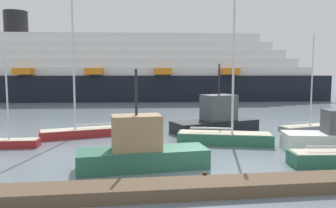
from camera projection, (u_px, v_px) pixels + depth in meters
name	position (u px, v px, depth m)	size (l,w,h in m)	color
ground_plane	(194.00, 171.00, 18.55)	(600.00, 600.00, 0.00)	slate
dock_pier	(209.00, 187.00, 15.04)	(27.67, 1.97, 0.72)	brown
sailboat_0	(82.00, 130.00, 28.35)	(7.33, 3.59, 11.71)	maroon
sailboat_2	(307.00, 126.00, 31.46)	(5.71, 2.81, 9.27)	gray
sailboat_3	(225.00, 137.00, 25.44)	(7.55, 3.83, 11.23)	#2D6B51
sailboat_5	(4.00, 142.00, 24.25)	(5.18, 1.41, 7.37)	maroon
fishing_boat_1	(141.00, 150.00, 18.91)	(7.74, 3.01, 5.80)	#2D6B51
fishing_boat_2	(216.00, 119.00, 30.67)	(8.74, 5.35, 6.39)	black
cruise_ship	(99.00, 72.00, 66.47)	(91.83, 19.52, 17.77)	black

